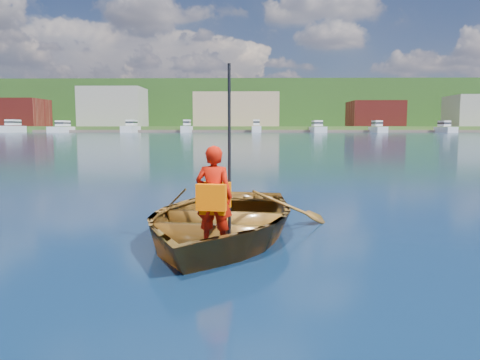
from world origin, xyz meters
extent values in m
plane|color=#122046|center=(0.00, 0.00, 0.00)|extent=(600.00, 600.00, 0.00)
imported|color=brown|center=(-0.73, -0.25, 0.26)|extent=(3.48, 4.39, 0.82)
imported|color=#BB1204|center=(-0.74, -1.16, 0.69)|extent=(0.47, 0.35, 1.18)
cube|color=#EF6000|center=(-0.76, -1.28, 0.70)|extent=(0.35, 0.16, 0.30)
cube|color=#EF6000|center=(-0.72, -1.04, 0.70)|extent=(0.35, 0.14, 0.30)
cube|color=#EF6000|center=(-0.74, -1.16, 0.52)|extent=(0.33, 0.27, 0.05)
cylinder|color=black|center=(-0.57, -1.04, 1.16)|extent=(0.04, 0.04, 2.11)
cube|color=#425D2B|center=(0.00, 190.00, 1.00)|extent=(400.00, 80.00, 2.00)
cube|color=#2B5421|center=(0.00, 240.00, 11.00)|extent=(400.00, 100.00, 22.00)
cube|color=brown|center=(9.31, 148.00, 0.40)|extent=(160.05, 8.02, 0.80)
cube|color=brown|center=(-90.00, 165.00, 7.00)|extent=(28.00, 16.00, 10.00)
cube|color=#9B938C|center=(-50.00, 165.00, 9.00)|extent=(22.00, 16.00, 14.00)
cube|color=tan|center=(-5.00, 165.00, 8.00)|extent=(30.00, 16.00, 12.00)
cube|color=brown|center=(45.00, 165.00, 6.50)|extent=(18.00, 16.00, 9.00)
cube|color=silver|center=(-76.87, 143.00, 0.93)|extent=(3.68, 13.15, 2.33)
cube|color=silver|center=(-76.87, 144.32, 3.23)|extent=(2.58, 5.92, 1.80)
cube|color=black|center=(-76.87, 144.32, 3.33)|extent=(2.65, 6.18, 0.50)
cube|color=silver|center=(-60.63, 143.00, 0.81)|extent=(3.84, 13.72, 2.03)
cube|color=silver|center=(-60.63, 144.37, 2.93)|extent=(2.69, 6.17, 1.80)
cube|color=black|center=(-60.63, 144.37, 3.03)|extent=(2.77, 6.45, 0.50)
cube|color=silver|center=(-38.27, 143.00, 0.91)|extent=(3.53, 12.62, 2.27)
cube|color=silver|center=(-38.27, 144.26, 3.17)|extent=(2.47, 5.68, 1.80)
cube|color=black|center=(-38.27, 144.26, 3.27)|extent=(2.54, 5.93, 0.50)
cube|color=silver|center=(-20.32, 143.00, 0.92)|extent=(2.72, 9.71, 2.31)
cube|color=silver|center=(-20.32, 143.97, 3.21)|extent=(1.90, 4.37, 1.80)
cube|color=black|center=(-20.32, 143.97, 3.31)|extent=(1.96, 4.56, 0.50)
cube|color=silver|center=(1.89, 143.00, 0.92)|extent=(2.86, 10.21, 2.31)
cube|color=silver|center=(1.89, 144.02, 3.21)|extent=(2.00, 4.60, 1.80)
cube|color=black|center=(1.89, 144.02, 3.31)|extent=(2.06, 4.80, 0.50)
cube|color=silver|center=(21.32, 143.00, 0.82)|extent=(3.87, 13.81, 2.04)
cube|color=silver|center=(21.32, 144.38, 2.94)|extent=(2.71, 6.21, 1.80)
cube|color=black|center=(21.32, 144.38, 3.04)|extent=(2.78, 6.49, 0.50)
cube|color=silver|center=(40.32, 143.00, 0.81)|extent=(3.21, 11.47, 2.02)
cube|color=silver|center=(40.32, 144.15, 2.92)|extent=(2.25, 5.16, 1.80)
cube|color=black|center=(40.32, 144.15, 3.02)|extent=(2.31, 5.39, 0.50)
cube|color=silver|center=(61.53, 143.00, 0.78)|extent=(3.17, 11.32, 1.96)
cube|color=silver|center=(61.53, 144.13, 2.86)|extent=(2.22, 5.10, 1.80)
cube|color=black|center=(61.53, 144.13, 2.96)|extent=(2.28, 5.32, 0.50)
cylinder|color=#382314|center=(17.02, 264.62, 18.35)|extent=(0.80, 0.80, 2.85)
sphere|color=#2E5521|center=(17.02, 264.62, 22.14)|extent=(5.32, 5.32, 5.32)
cylinder|color=#382314|center=(-16.87, 278.76, 21.36)|extent=(0.80, 0.80, 3.22)
sphere|color=#2E5521|center=(-16.87, 278.76, 25.66)|extent=(6.01, 6.01, 6.01)
cylinder|color=#382314|center=(107.87, 263.28, 17.92)|extent=(0.80, 0.80, 2.54)
sphere|color=#2E5521|center=(107.87, 263.28, 21.30)|extent=(4.73, 4.73, 4.73)
cylinder|color=#382314|center=(-5.71, 278.48, 21.67)|extent=(0.80, 0.80, 3.94)
sphere|color=#2E5521|center=(-5.71, 278.48, 26.92)|extent=(7.36, 7.36, 7.36)
cylinder|color=#382314|center=(74.01, 265.24, 18.34)|extent=(0.80, 0.80, 2.59)
sphere|color=#2E5521|center=(74.01, 265.24, 21.79)|extent=(4.83, 4.83, 4.83)
cylinder|color=#382314|center=(127.69, 258.79, 17.38)|extent=(0.80, 0.80, 3.24)
sphere|color=#2E5521|center=(127.69, 258.79, 21.70)|extent=(6.05, 6.05, 6.05)
cylinder|color=#382314|center=(7.52, 257.55, 17.16)|extent=(0.80, 0.80, 3.30)
sphere|color=#2E5521|center=(7.52, 257.55, 21.56)|extent=(6.16, 6.16, 6.16)
cylinder|color=#382314|center=(96.51, 217.51, 8.96)|extent=(0.80, 0.80, 2.91)
sphere|color=#2E5521|center=(96.51, 217.51, 12.84)|extent=(5.43, 5.43, 5.43)
cylinder|color=#382314|center=(-50.63, 250.74, 15.62)|extent=(0.80, 0.80, 2.94)
sphere|color=#2E5521|center=(-50.63, 250.74, 19.54)|extent=(5.49, 5.49, 5.49)
cylinder|color=#382314|center=(131.01, 267.50, 18.97)|extent=(0.80, 0.80, 2.95)
sphere|color=#2E5521|center=(131.01, 267.50, 22.91)|extent=(5.51, 5.51, 5.51)
cylinder|color=#382314|center=(-58.51, 263.98, 18.62)|extent=(0.80, 0.80, 3.65)
sphere|color=#2E5521|center=(-58.51, 263.98, 23.48)|extent=(6.81, 6.81, 6.81)
cylinder|color=#382314|center=(-120.18, 248.19, 15.72)|extent=(0.80, 0.80, 4.17)
sphere|color=#2E5521|center=(-120.18, 248.19, 21.28)|extent=(7.79, 7.79, 7.79)
cylinder|color=#382314|center=(-2.28, 249.98, 15.85)|extent=(0.80, 0.80, 3.70)
sphere|color=#2E5521|center=(-2.28, 249.98, 20.78)|extent=(6.91, 6.91, 6.91)
cylinder|color=#382314|center=(-59.24, 257.60, 17.37)|extent=(0.80, 0.80, 3.69)
sphere|color=#2E5521|center=(-59.24, 257.60, 22.29)|extent=(6.90, 6.90, 6.90)
cylinder|color=#382314|center=(27.89, 275.33, 20.41)|extent=(0.80, 0.80, 2.69)
sphere|color=#2E5521|center=(27.89, 275.33, 24.00)|extent=(5.03, 5.03, 5.03)
cylinder|color=#382314|center=(-7.89, 207.70, 7.47)|extent=(0.80, 0.80, 3.86)
sphere|color=#2E5521|center=(-7.89, 207.70, 12.62)|extent=(7.21, 7.21, 7.21)
camera|label=1|loc=(-0.33, -6.47, 1.48)|focal=35.00mm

